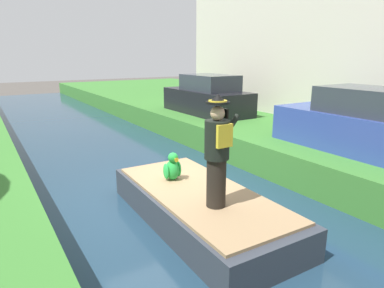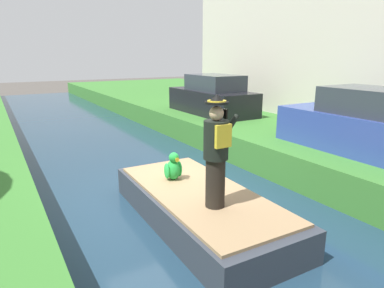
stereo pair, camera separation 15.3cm
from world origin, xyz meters
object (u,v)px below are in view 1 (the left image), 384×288
Objects in this scene: boat at (200,206)px; parked_car_dark at (207,97)px; person_pirate at (217,152)px; parked_car_blue at (362,124)px; parrot_plush at (172,168)px.

parked_car_dark is (4.38, 6.07, 1.14)m from boat.
person_pirate is 4.51m from parked_car_blue.
parrot_plush reaches higher than boat.
parrot_plush is 0.14× the size of parked_car_dark.
person_pirate is 8.11m from parked_car_dark.
boat is at bearing 175.38° from parked_car_blue.
parked_car_blue is at bearing -4.62° from boat.
boat is 2.29× the size of person_pirate.
person_pirate is at bearing -89.27° from parrot_plush.
parrot_plush is (-0.02, 1.45, -0.68)m from person_pirate.
parked_car_blue is (4.50, 0.32, -0.09)m from person_pirate.
boat is 1.06× the size of parked_car_dark.
parked_car_blue is at bearing -90.00° from parked_car_dark.
parked_car_blue and parked_car_dark have the same top height.
person_pirate is at bearing -175.91° from parked_car_blue.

